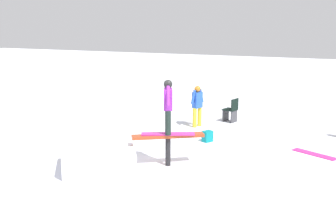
{
  "coord_description": "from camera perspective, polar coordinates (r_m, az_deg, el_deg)",
  "views": [
    {
      "loc": [
        4.1,
        -11.04,
        4.04
      ],
      "look_at": [
        0.0,
        0.0,
        1.45
      ],
      "focal_mm": 50.0,
      "sensor_mm": 36.0,
      "label": 1
    }
  ],
  "objects": [
    {
      "name": "main_rider_on_rail",
      "position": [
        12.03,
        -0.0,
        0.59
      ],
      "size": [
        1.4,
        0.77,
        1.44
      ],
      "rotation": [
        0.0,
        0.0,
        0.38
      ],
      "color": "#BF2C8E",
      "rests_on": "rail_feature"
    },
    {
      "name": "folding_chair",
      "position": [
        17.21,
        7.7,
        0.14
      ],
      "size": [
        0.56,
        0.56,
        0.88
      ],
      "rotation": [
        0.0,
        0.0,
        4.36
      ],
      "color": "#3F3F44",
      "rests_on": "ground"
    },
    {
      "name": "snow_kicker_ramp",
      "position": [
        12.2,
        -8.44,
        -5.63
      ],
      "size": [
        2.31,
        2.2,
        0.58
      ],
      "primitive_type": "cube",
      "rotation": [
        0.0,
        0.0,
        0.52
      ],
      "color": "white",
      "rests_on": "ground"
    },
    {
      "name": "loose_snowboard_magenta",
      "position": [
        13.97,
        17.4,
        -4.93
      ],
      "size": [
        1.31,
        0.9,
        0.02
      ],
      "primitive_type": "cube",
      "rotation": [
        0.0,
        0.0,
        5.78
      ],
      "color": "#D22991",
      "rests_on": "ground"
    },
    {
      "name": "backpack_on_snow",
      "position": [
        14.63,
        4.82,
        -2.97
      ],
      "size": [
        0.34,
        0.37,
        0.34
      ],
      "primitive_type": "cube",
      "rotation": [
        0.0,
        0.0,
        4.17
      ],
      "color": "#0F898F",
      "rests_on": "ground"
    },
    {
      "name": "rail_feature",
      "position": [
        12.24,
        -0.0,
        -3.44
      ],
      "size": [
        1.78,
        1.19,
        0.85
      ],
      "rotation": [
        0.0,
        0.0,
        0.52
      ],
      "color": "black",
      "rests_on": "ground"
    },
    {
      "name": "bystander_blue",
      "position": [
        16.33,
        3.59,
        0.99
      ],
      "size": [
        0.34,
        0.62,
        1.45
      ],
      "rotation": [
        0.0,
        0.0,
        1.15
      ],
      "color": "yellow",
      "rests_on": "ground"
    },
    {
      "name": "ground_plane",
      "position": [
        12.45,
        -0.0,
        -6.53
      ],
      "size": [
        60.0,
        60.0,
        0.0
      ],
      "primitive_type": "plane",
      "color": "white"
    }
  ]
}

